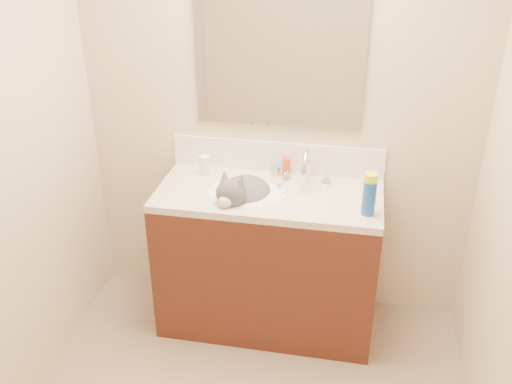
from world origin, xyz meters
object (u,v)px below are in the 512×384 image
at_px(spray_can, 369,198).
at_px(cat, 243,197).
at_px(amber_bottle, 286,167).
at_px(vanity_cabinet, 268,262).
at_px(faucet, 306,169).
at_px(silver_jar, 275,171).
at_px(pill_bottle, 205,165).
at_px(basin, 246,204).

bearing_deg(spray_can, cat, 170.67).
bearing_deg(amber_bottle, vanity_cabinet, -105.92).
distance_m(vanity_cabinet, cat, 0.45).
relative_size(vanity_cabinet, faucet, 4.29).
distance_m(faucet, amber_bottle, 0.15).
distance_m(faucet, silver_jar, 0.20).
relative_size(vanity_cabinet, pill_bottle, 10.98).
bearing_deg(silver_jar, spray_can, -33.92).
relative_size(faucet, silver_jar, 4.90).
bearing_deg(basin, amber_bottle, 53.60).
xyz_separation_m(vanity_cabinet, amber_bottle, (0.06, 0.22, 0.50)).
bearing_deg(faucet, spray_can, -39.11).
xyz_separation_m(basin, silver_jar, (0.12, 0.24, 0.10)).
relative_size(cat, spray_can, 2.49).
bearing_deg(spray_can, vanity_cabinet, 165.04).
height_order(basin, spray_can, spray_can).
bearing_deg(silver_jar, faucet, -22.19).
bearing_deg(silver_jar, cat, -119.34).
bearing_deg(amber_bottle, basin, -126.40).
height_order(vanity_cabinet, pill_bottle, pill_bottle).
xyz_separation_m(silver_jar, spray_can, (0.52, -0.35, 0.06)).
bearing_deg(spray_can, basin, 170.35).
height_order(faucet, amber_bottle, faucet).
distance_m(cat, silver_jar, 0.28).
bearing_deg(spray_can, faucet, 140.89).
relative_size(pill_bottle, spray_can, 0.61).
bearing_deg(faucet, silver_jar, 157.81).
bearing_deg(pill_bottle, faucet, -1.33).
height_order(pill_bottle, spray_can, spray_can).
bearing_deg(silver_jar, vanity_cabinet, -89.93).
relative_size(basin, cat, 1.00).
height_order(pill_bottle, amber_bottle, same).
bearing_deg(vanity_cabinet, cat, -167.15).
bearing_deg(amber_bottle, silver_jar, -174.57).
distance_m(basin, pill_bottle, 0.35).
bearing_deg(basin, silver_jar, 63.54).
relative_size(cat, amber_bottle, 4.07).
relative_size(cat, pill_bottle, 4.10).
xyz_separation_m(cat, amber_bottle, (0.20, 0.25, 0.08)).
relative_size(basin, pill_bottle, 4.12).
bearing_deg(amber_bottle, faucet, -33.89).
relative_size(basin, silver_jar, 7.87).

